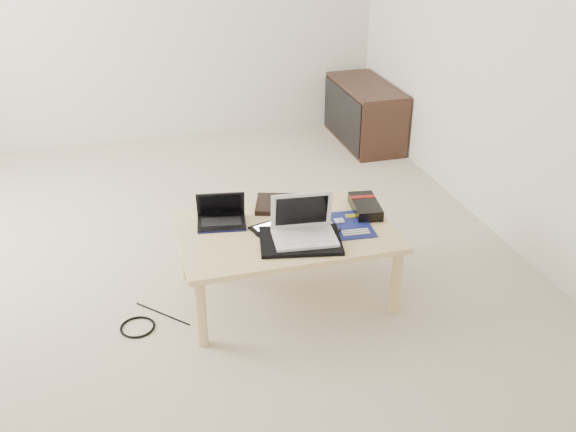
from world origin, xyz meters
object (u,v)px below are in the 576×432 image
object	(u,v)px
media_cabinet	(364,113)
gpu_box	(365,206)
netbook	(221,217)
white_laptop	(304,228)
coffee_table	(286,238)

from	to	relation	value
media_cabinet	gpu_box	bearing A→B (deg)	-111.53
netbook	gpu_box	world-z (taller)	netbook
media_cabinet	gpu_box	size ratio (longest dim) A/B	3.14
netbook	media_cabinet	bearing A→B (deg)	50.44
media_cabinet	white_laptop	size ratio (longest dim) A/B	2.74
media_cabinet	coffee_table	bearing A→B (deg)	-121.36
media_cabinet	netbook	bearing A→B (deg)	-129.56
white_laptop	gpu_box	bearing A→B (deg)	26.83
media_cabinet	netbook	distance (m)	2.43
media_cabinet	gpu_box	xyz separation A→B (m)	(-0.77, -1.94, 0.18)
coffee_table	netbook	distance (m)	0.36
netbook	gpu_box	size ratio (longest dim) A/B	0.96
coffee_table	white_laptop	size ratio (longest dim) A/B	3.35
gpu_box	media_cabinet	bearing A→B (deg)	68.47
gpu_box	coffee_table	bearing A→B (deg)	-169.84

